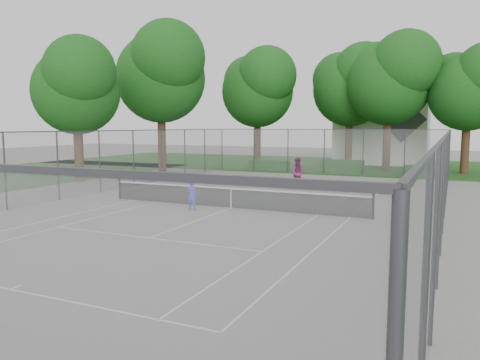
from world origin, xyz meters
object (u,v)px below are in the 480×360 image
at_px(tennis_net, 231,197).
at_px(house, 383,120).
at_px(girl_player, 192,195).
at_px(woman_player, 298,173).

bearing_deg(tennis_net, house, 84.89).
bearing_deg(girl_player, house, -95.93).
bearing_deg(tennis_net, girl_player, -138.87).
relative_size(tennis_net, woman_player, 6.83).
relative_size(house, girl_player, 7.89).
xyz_separation_m(tennis_net, girl_player, (-1.37, -1.20, 0.17)).
distance_m(tennis_net, girl_player, 1.83).
bearing_deg(woman_player, house, 61.76).
relative_size(girl_player, woman_player, 0.73).
height_order(house, woman_player, house).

